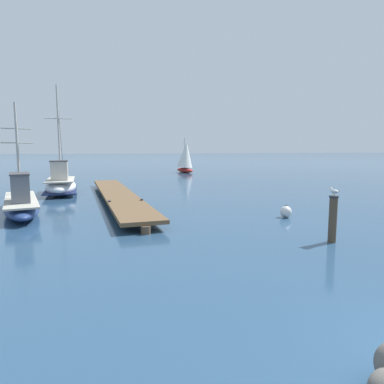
# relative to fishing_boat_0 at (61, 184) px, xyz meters

# --- Properties ---
(floating_dock) EXTENTS (2.99, 17.52, 0.53)m
(floating_dock) POSITION_rel_fishing_boat_0_xyz_m (3.57, -3.70, -0.33)
(floating_dock) COLOR brown
(floating_dock) RESTS_ON ground
(fishing_boat_0) EXTENTS (2.22, 6.13, 7.22)m
(fishing_boat_0) POSITION_rel_fishing_boat_0_xyz_m (0.00, 0.00, 0.00)
(fishing_boat_0) COLOR silver
(fishing_boat_0) RESTS_ON ground
(fishing_boat_1) EXTENTS (2.92, 7.62, 5.37)m
(fishing_boat_1) POSITION_rel_fishing_boat_0_xyz_m (-1.00, -7.10, -0.11)
(fishing_boat_1) COLOR navy
(fishing_boat_1) RESTS_ON ground
(mooring_piling) EXTENTS (0.30, 0.30, 1.55)m
(mooring_piling) POSITION_rel_fishing_boat_0_xyz_m (9.98, -14.94, 0.12)
(mooring_piling) COLOR #4C3D2D
(mooring_piling) RESTS_ON ground
(perched_seagull) EXTENTS (0.21, 0.37, 0.27)m
(perched_seagull) POSITION_rel_fishing_boat_0_xyz_m (9.98, -14.94, 1.00)
(perched_seagull) COLOR gold
(perched_seagull) RESTS_ON mooring_piling
(mooring_buoy) EXTENTS (0.52, 0.52, 0.59)m
(mooring_buoy) POSITION_rel_fishing_boat_0_xyz_m (10.61, -10.86, -0.43)
(mooring_buoy) COLOR silver
(mooring_buoy) RESTS_ON ground
(distant_sailboat) EXTENTS (2.65, 4.05, 4.39)m
(distant_sailboat) POSITION_rel_fishing_boat_0_xyz_m (12.98, 18.18, 1.26)
(distant_sailboat) COLOR #AD2823
(distant_sailboat) RESTS_ON ground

